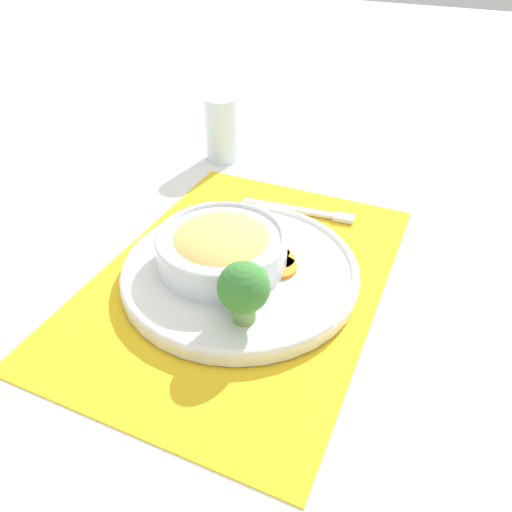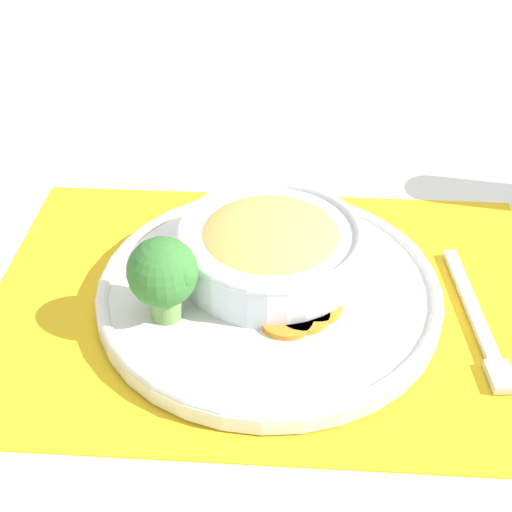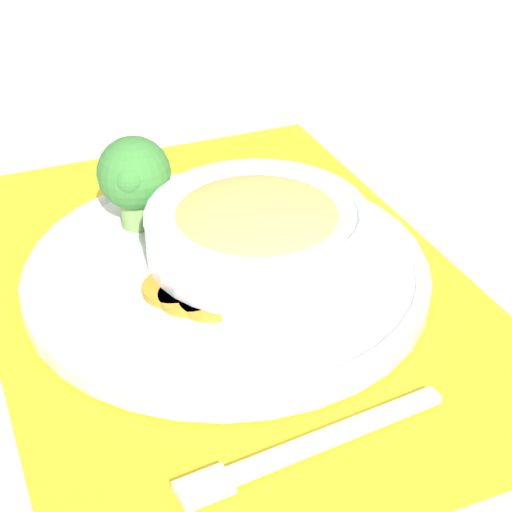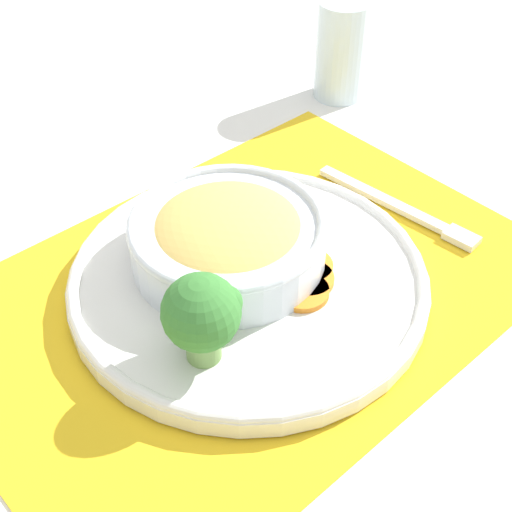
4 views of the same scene
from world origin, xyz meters
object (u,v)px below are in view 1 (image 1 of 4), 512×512
Objects in this scene: bowl at (221,247)px; fork at (309,212)px; broccoli_floret at (244,289)px; water_glass at (222,132)px.

fork is at bearing 162.44° from bowl.
fork is at bearing -177.83° from broccoli_floret.
fork is (-0.27, -0.01, -0.06)m from broccoli_floret.
broccoli_floret is 0.66× the size of water_glass.
broccoli_floret is 0.46m from water_glass.
fork is (0.13, 0.22, -0.05)m from water_glass.
water_glass is 0.65× the size of fork.
bowl is at bearing 25.89° from water_glass.
fork is at bearing 58.63° from water_glass.
broccoli_floret is (0.08, 0.07, 0.02)m from bowl.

